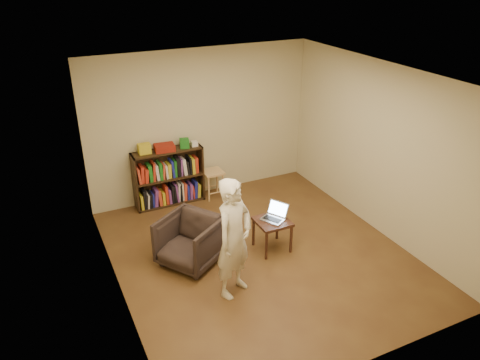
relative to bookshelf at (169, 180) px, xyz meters
name	(u,v)px	position (x,y,z in m)	size (l,w,h in m)	color
floor	(260,255)	(0.69, -2.09, -0.44)	(4.50, 4.50, 0.00)	#4B2D18
ceiling	(264,77)	(0.69, -2.09, 2.16)	(4.50, 4.50, 0.00)	white
wall_back	(201,124)	(0.69, 0.16, 0.86)	(4.00, 4.00, 0.00)	#C0B891
wall_left	(111,205)	(-1.31, -2.09, 0.86)	(4.50, 4.50, 0.00)	#C0B891
wall_right	(380,150)	(2.69, -2.09, 0.86)	(4.50, 4.50, 0.00)	#C0B891
bookshelf	(169,180)	(0.00, 0.00, 0.00)	(1.20, 0.30, 1.00)	black
box_yellow	(144,149)	(-0.37, 0.01, 0.64)	(0.20, 0.15, 0.16)	gold
red_cloth	(164,148)	(-0.04, -0.03, 0.61)	(0.33, 0.24, 0.11)	maroon
box_green	(184,143)	(0.31, -0.03, 0.64)	(0.15, 0.15, 0.15)	#1C6B1D
box_white	(194,144)	(0.48, -0.04, 0.60)	(0.11, 0.11, 0.08)	silver
stool	(213,176)	(0.78, -0.11, -0.04)	(0.35, 0.35, 0.50)	tan
armchair	(190,241)	(-0.28, -1.83, -0.09)	(0.75, 0.77, 0.70)	black
side_table	(272,225)	(0.92, -2.02, -0.04)	(0.47, 0.47, 0.48)	black
laptop	(275,215)	(0.98, -1.98, 0.09)	(0.44, 0.44, 0.22)	#B0B0B5
person	(234,238)	(0.01, -2.66, 0.36)	(0.58, 0.38, 1.60)	beige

